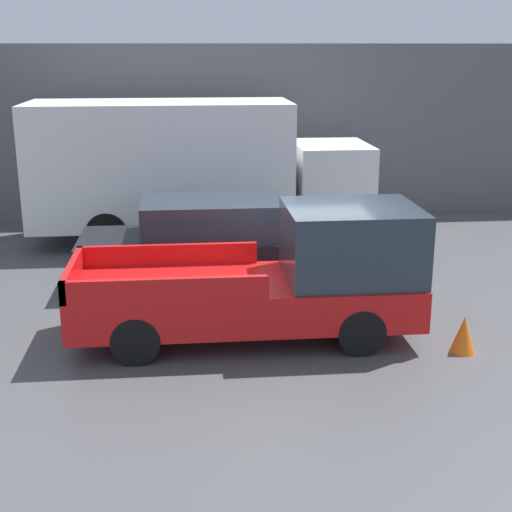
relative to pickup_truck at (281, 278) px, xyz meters
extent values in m
plane|color=#4C4C4F|center=(0.42, 0.52, -0.97)|extent=(60.00, 60.00, 0.00)
cube|color=#56565B|center=(0.42, 8.61, 1.32)|extent=(28.00, 0.15, 4.58)
cube|color=red|center=(-0.57, 0.00, -0.32)|extent=(5.44, 1.92, 0.64)
cube|color=#28333D|center=(1.12, 0.00, 0.57)|extent=(2.07, 1.80, 1.14)
cube|color=red|center=(-1.80, 0.91, 0.18)|extent=(2.99, 0.10, 0.35)
cube|color=red|center=(-1.80, -0.91, 0.18)|extent=(2.99, 0.10, 0.35)
cube|color=red|center=(-3.24, 0.00, 0.18)|extent=(0.10, 1.92, 0.35)
cylinder|color=black|center=(1.12, 0.84, -0.61)|extent=(0.73, 0.26, 0.73)
cylinder|color=black|center=(1.12, -0.84, -0.61)|extent=(0.73, 0.26, 0.73)
cylinder|color=black|center=(-2.26, 0.84, -0.61)|extent=(0.73, 0.26, 0.73)
cylinder|color=black|center=(-2.26, -0.84, -0.61)|extent=(0.73, 0.26, 0.73)
cube|color=black|center=(-1.15, 2.82, -0.33)|extent=(4.80, 1.92, 0.65)
cube|color=#28333D|center=(-1.01, 2.82, 0.35)|extent=(2.64, 1.69, 0.70)
cylinder|color=black|center=(0.34, 3.68, -0.60)|extent=(0.74, 0.22, 0.74)
cylinder|color=black|center=(0.34, 1.96, -0.60)|extent=(0.74, 0.22, 0.74)
cylinder|color=black|center=(-2.64, 3.68, -0.60)|extent=(0.74, 0.22, 0.74)
cylinder|color=black|center=(-2.64, 1.96, -0.60)|extent=(0.74, 0.22, 0.74)
cube|color=white|center=(2.04, 6.22, 0.39)|extent=(1.76, 2.29, 1.82)
cube|color=white|center=(-2.04, 6.22, 0.90)|extent=(6.07, 2.41, 2.84)
cylinder|color=black|center=(1.72, 7.29, -0.50)|extent=(0.95, 0.30, 0.95)
cylinder|color=black|center=(1.72, 5.15, -0.50)|extent=(0.95, 0.30, 0.95)
cylinder|color=black|center=(-3.27, 7.29, -0.50)|extent=(0.95, 0.30, 0.95)
cylinder|color=black|center=(-3.27, 5.15, -0.50)|extent=(0.95, 0.30, 0.95)
cube|color=gold|center=(-2.67, 8.29, -0.47)|extent=(0.45, 0.40, 1.00)
cone|color=orange|center=(2.70, -0.93, -0.68)|extent=(0.39, 0.39, 0.58)
camera|label=1|loc=(-1.44, -10.65, 3.54)|focal=50.00mm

